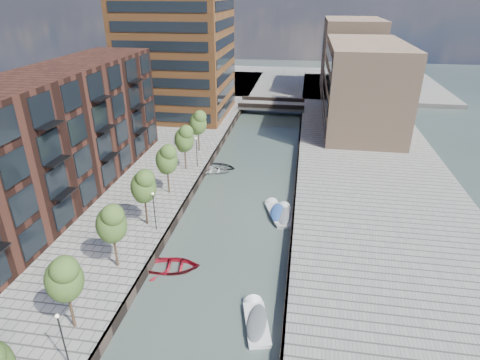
% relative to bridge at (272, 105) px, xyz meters
% --- Properties ---
extents(water, '(300.00, 300.00, 0.00)m').
position_rel_bridge_xyz_m(water, '(0.00, -32.00, -1.39)').
color(water, '#38473F').
rests_on(water, ground).
extents(quay_left, '(60.00, 140.00, 1.00)m').
position_rel_bridge_xyz_m(quay_left, '(-36.00, -32.00, -0.89)').
color(quay_left, gray).
rests_on(quay_left, ground).
extents(quay_right, '(20.00, 140.00, 1.00)m').
position_rel_bridge_xyz_m(quay_right, '(16.00, -32.00, -0.89)').
color(quay_right, gray).
rests_on(quay_right, ground).
extents(quay_wall_left, '(0.25, 140.00, 1.00)m').
position_rel_bridge_xyz_m(quay_wall_left, '(-6.10, -32.00, -0.89)').
color(quay_wall_left, '#332823').
rests_on(quay_wall_left, ground).
extents(quay_wall_right, '(0.25, 140.00, 1.00)m').
position_rel_bridge_xyz_m(quay_wall_right, '(6.10, -32.00, -0.89)').
color(quay_wall_right, '#332823').
rests_on(quay_wall_right, ground).
extents(far_closure, '(80.00, 40.00, 1.00)m').
position_rel_bridge_xyz_m(far_closure, '(0.00, 28.00, -0.89)').
color(far_closure, gray).
rests_on(far_closure, ground).
extents(apartment_block, '(8.00, 38.00, 14.00)m').
position_rel_bridge_xyz_m(apartment_block, '(-20.00, -42.00, 6.61)').
color(apartment_block, black).
rests_on(apartment_block, quay_left).
extents(tower, '(18.00, 18.00, 30.00)m').
position_rel_bridge_xyz_m(tower, '(-17.00, -7.00, 14.61)').
color(tower, brown).
rests_on(tower, quay_left).
extents(tan_block_near, '(12.00, 25.00, 14.00)m').
position_rel_bridge_xyz_m(tan_block_near, '(16.00, -10.00, 6.61)').
color(tan_block_near, '#A17E63').
rests_on(tan_block_near, quay_right).
extents(tan_block_far, '(12.00, 20.00, 16.00)m').
position_rel_bridge_xyz_m(tan_block_far, '(16.00, 16.00, 7.61)').
color(tan_block_far, '#A17E63').
rests_on(tan_block_far, quay_right).
extents(bridge, '(13.00, 6.00, 1.30)m').
position_rel_bridge_xyz_m(bridge, '(0.00, 0.00, 0.00)').
color(bridge, gray).
rests_on(bridge, ground).
extents(tree_1, '(2.50, 2.50, 5.95)m').
position_rel_bridge_xyz_m(tree_1, '(-8.50, -61.00, 3.92)').
color(tree_1, '#382619').
rests_on(tree_1, quay_left).
extents(tree_2, '(2.50, 2.50, 5.95)m').
position_rel_bridge_xyz_m(tree_2, '(-8.50, -54.00, 3.92)').
color(tree_2, '#382619').
rests_on(tree_2, quay_left).
extents(tree_3, '(2.50, 2.50, 5.95)m').
position_rel_bridge_xyz_m(tree_3, '(-8.50, -47.00, 3.92)').
color(tree_3, '#382619').
rests_on(tree_3, quay_left).
extents(tree_4, '(2.50, 2.50, 5.95)m').
position_rel_bridge_xyz_m(tree_4, '(-8.50, -40.00, 3.92)').
color(tree_4, '#382619').
rests_on(tree_4, quay_left).
extents(tree_5, '(2.50, 2.50, 5.95)m').
position_rel_bridge_xyz_m(tree_5, '(-8.50, -33.00, 3.92)').
color(tree_5, '#382619').
rests_on(tree_5, quay_left).
extents(tree_6, '(2.50, 2.50, 5.95)m').
position_rel_bridge_xyz_m(tree_6, '(-8.50, -26.00, 3.92)').
color(tree_6, '#382619').
rests_on(tree_6, quay_left).
extents(lamp_0, '(0.24, 0.24, 4.12)m').
position_rel_bridge_xyz_m(lamp_0, '(-7.20, -64.00, 2.12)').
color(lamp_0, black).
rests_on(lamp_0, quay_left).
extents(lamp_1, '(0.24, 0.24, 4.12)m').
position_rel_bridge_xyz_m(lamp_1, '(-7.20, -48.00, 2.12)').
color(lamp_1, black).
rests_on(lamp_1, quay_left).
extents(lamp_2, '(0.24, 0.24, 4.12)m').
position_rel_bridge_xyz_m(lamp_2, '(-7.20, -32.00, 2.12)').
color(lamp_2, black).
rests_on(lamp_2, quay_left).
extents(sloop_2, '(5.53, 4.35, 1.04)m').
position_rel_bridge_xyz_m(sloop_2, '(-4.19, -52.49, -1.39)').
color(sloop_2, maroon).
rests_on(sloop_2, ground).
extents(sloop_3, '(4.86, 3.52, 0.99)m').
position_rel_bridge_xyz_m(sloop_3, '(-5.27, -31.39, -1.39)').
color(sloop_3, silver).
rests_on(sloop_3, ground).
extents(sloop_4, '(4.59, 3.72, 0.84)m').
position_rel_bridge_xyz_m(sloop_4, '(-4.37, -29.71, -1.39)').
color(sloop_4, black).
rests_on(sloop_4, ground).
extents(motorboat_1, '(2.66, 4.88, 1.54)m').
position_rel_bridge_xyz_m(motorboat_1, '(3.97, -57.60, -1.20)').
color(motorboat_1, white).
rests_on(motorboat_1, ground).
extents(motorboat_3, '(3.19, 5.10, 1.61)m').
position_rel_bridge_xyz_m(motorboat_3, '(4.17, -41.19, -1.19)').
color(motorboat_3, silver).
rests_on(motorboat_3, ground).
extents(motorboat_4, '(1.93, 4.70, 1.53)m').
position_rel_bridge_xyz_m(motorboat_4, '(5.10, -41.84, -1.20)').
color(motorboat_4, '#B0B0AE').
rests_on(motorboat_4, ground).
extents(car, '(2.06, 3.87, 1.25)m').
position_rel_bridge_xyz_m(car, '(11.99, -5.50, 0.24)').
color(car, '#959699').
rests_on(car, quay_right).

